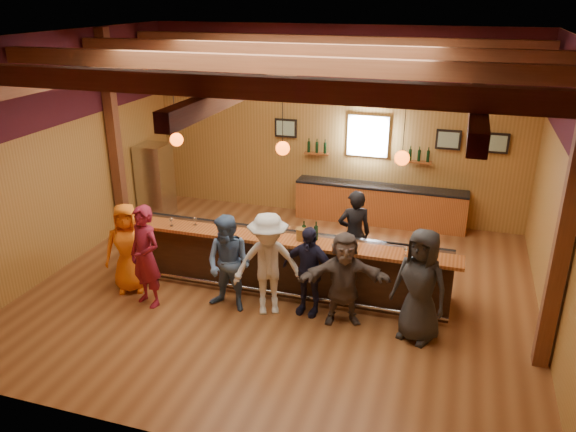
{
  "coord_description": "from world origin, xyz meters",
  "views": [
    {
      "loc": [
        2.85,
        -8.78,
        5.17
      ],
      "look_at": [
        0.0,
        0.3,
        1.35
      ],
      "focal_mm": 35.0,
      "sensor_mm": 36.0,
      "label": 1
    }
  ],
  "objects_px": {
    "stainless_fridge": "(155,181)",
    "back_bar_cabinet": "(380,205)",
    "customer_white": "(268,264)",
    "customer_dark": "(420,286)",
    "bar_counter": "(286,260)",
    "ice_bucket": "(302,234)",
    "customer_denim": "(229,264)",
    "customer_orange": "(128,248)",
    "bartender": "(354,234)",
    "customer_navy": "(308,271)",
    "bottle_a": "(304,232)",
    "customer_brown": "(344,278)",
    "customer_redvest": "(145,257)"
  },
  "relations": [
    {
      "from": "stainless_fridge",
      "to": "back_bar_cabinet",
      "type": "bearing_deg",
      "value": 11.93
    },
    {
      "from": "customer_white",
      "to": "customer_dark",
      "type": "bearing_deg",
      "value": -22.79
    },
    {
      "from": "bar_counter",
      "to": "ice_bucket",
      "type": "xyz_separation_m",
      "value": [
        0.37,
        -0.28,
        0.7
      ]
    },
    {
      "from": "stainless_fridge",
      "to": "customer_white",
      "type": "distance_m",
      "value": 5.36
    },
    {
      "from": "bar_counter",
      "to": "customer_denim",
      "type": "height_order",
      "value": "customer_denim"
    },
    {
      "from": "customer_orange",
      "to": "customer_dark",
      "type": "relative_size",
      "value": 0.9
    },
    {
      "from": "bar_counter",
      "to": "customer_orange",
      "type": "relative_size",
      "value": 3.73
    },
    {
      "from": "bartender",
      "to": "ice_bucket",
      "type": "xyz_separation_m",
      "value": [
        -0.74,
        -1.05,
        0.34
      ]
    },
    {
      "from": "customer_dark",
      "to": "bartender",
      "type": "bearing_deg",
      "value": 150.59
    },
    {
      "from": "customer_navy",
      "to": "ice_bucket",
      "type": "relative_size",
      "value": 7.48
    },
    {
      "from": "customer_orange",
      "to": "ice_bucket",
      "type": "distance_m",
      "value": 3.17
    },
    {
      "from": "customer_dark",
      "to": "ice_bucket",
      "type": "height_order",
      "value": "customer_dark"
    },
    {
      "from": "back_bar_cabinet",
      "to": "bottle_a",
      "type": "xyz_separation_m",
      "value": [
        -0.8,
        -3.77,
        0.76
      ]
    },
    {
      "from": "customer_orange",
      "to": "bartender",
      "type": "bearing_deg",
      "value": 0.91
    },
    {
      "from": "bottle_a",
      "to": "back_bar_cabinet",
      "type": "bearing_deg",
      "value": 78.07
    },
    {
      "from": "customer_white",
      "to": "customer_dark",
      "type": "xyz_separation_m",
      "value": [
        2.5,
        -0.02,
        0.02
      ]
    },
    {
      "from": "stainless_fridge",
      "to": "customer_brown",
      "type": "relative_size",
      "value": 1.11
    },
    {
      "from": "customer_redvest",
      "to": "customer_brown",
      "type": "xyz_separation_m",
      "value": [
        3.39,
        0.45,
        -0.11
      ]
    },
    {
      "from": "customer_white",
      "to": "ice_bucket",
      "type": "bearing_deg",
      "value": 40.43
    },
    {
      "from": "customer_white",
      "to": "customer_navy",
      "type": "relative_size",
      "value": 1.14
    },
    {
      "from": "back_bar_cabinet",
      "to": "customer_dark",
      "type": "relative_size",
      "value": 2.14
    },
    {
      "from": "customer_denim",
      "to": "bartender",
      "type": "relative_size",
      "value": 0.99
    },
    {
      "from": "customer_orange",
      "to": "customer_white",
      "type": "relative_size",
      "value": 0.92
    },
    {
      "from": "customer_navy",
      "to": "bartender",
      "type": "distance_m",
      "value": 1.64
    },
    {
      "from": "back_bar_cabinet",
      "to": "stainless_fridge",
      "type": "xyz_separation_m",
      "value": [
        -5.3,
        -1.12,
        0.42
      ]
    },
    {
      "from": "customer_dark",
      "to": "bartender",
      "type": "relative_size",
      "value": 1.07
    },
    {
      "from": "customer_white",
      "to": "customer_dark",
      "type": "distance_m",
      "value": 2.5
    },
    {
      "from": "customer_dark",
      "to": "ice_bucket",
      "type": "bearing_deg",
      "value": -176.42
    },
    {
      "from": "customer_orange",
      "to": "customer_dark",
      "type": "bearing_deg",
      "value": -24.25
    },
    {
      "from": "customer_orange",
      "to": "bar_counter",
      "type": "bearing_deg",
      "value": -3.72
    },
    {
      "from": "stainless_fridge",
      "to": "customer_denim",
      "type": "bearing_deg",
      "value": -45.8
    },
    {
      "from": "customer_navy",
      "to": "customer_dark",
      "type": "xyz_separation_m",
      "value": [
        1.86,
        -0.22,
        0.14
      ]
    },
    {
      "from": "back_bar_cabinet",
      "to": "bottle_a",
      "type": "bearing_deg",
      "value": -101.93
    },
    {
      "from": "bar_counter",
      "to": "back_bar_cabinet",
      "type": "relative_size",
      "value": 1.57
    },
    {
      "from": "ice_bucket",
      "to": "customer_denim",
      "type": "bearing_deg",
      "value": -142.58
    },
    {
      "from": "customer_redvest",
      "to": "customer_navy",
      "type": "relative_size",
      "value": 1.15
    },
    {
      "from": "stainless_fridge",
      "to": "ice_bucket",
      "type": "distance_m",
      "value": 5.26
    },
    {
      "from": "bar_counter",
      "to": "customer_orange",
      "type": "distance_m",
      "value": 2.9
    },
    {
      "from": "customer_redvest",
      "to": "bar_counter",
      "type": "bearing_deg",
      "value": 52.38
    },
    {
      "from": "customer_redvest",
      "to": "customer_denim",
      "type": "distance_m",
      "value": 1.46
    },
    {
      "from": "ice_bucket",
      "to": "bottle_a",
      "type": "distance_m",
      "value": 0.08
    },
    {
      "from": "stainless_fridge",
      "to": "customer_denim",
      "type": "height_order",
      "value": "stainless_fridge"
    },
    {
      "from": "customer_redvest",
      "to": "customer_brown",
      "type": "height_order",
      "value": "customer_redvest"
    },
    {
      "from": "bartender",
      "to": "customer_redvest",
      "type": "bearing_deg",
      "value": 10.89
    },
    {
      "from": "stainless_fridge",
      "to": "customer_orange",
      "type": "xyz_separation_m",
      "value": [
        1.42,
        -3.45,
        -0.06
      ]
    },
    {
      "from": "customer_white",
      "to": "customer_brown",
      "type": "bearing_deg",
      "value": -18.36
    },
    {
      "from": "customer_denim",
      "to": "bottle_a",
      "type": "xyz_separation_m",
      "value": [
        1.07,
        0.88,
        0.37
      ]
    },
    {
      "from": "back_bar_cabinet",
      "to": "customer_navy",
      "type": "xyz_separation_m",
      "value": [
        -0.55,
        -4.37,
        0.32
      ]
    },
    {
      "from": "customer_orange",
      "to": "customer_redvest",
      "type": "xyz_separation_m",
      "value": [
        0.58,
        -0.35,
        0.08
      ]
    },
    {
      "from": "customer_navy",
      "to": "ice_bucket",
      "type": "bearing_deg",
      "value": 126.01
    }
  ]
}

